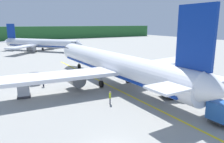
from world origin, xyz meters
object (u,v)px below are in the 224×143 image
object	(u,v)px
airliner_mid_apron	(40,43)
service_truck_fuel	(182,86)
airliner_foreground	(112,64)
cargo_container_far	(24,90)
crew_marshaller	(43,81)
cargo_container_mid	(35,79)
crew_loader_left	(110,97)

from	to	relation	value
airliner_mid_apron	service_truck_fuel	xyz separation A→B (m)	(5.50, -62.29, -1.22)
airliner_foreground	cargo_container_far	world-z (taller)	airliner_foreground
airliner_mid_apron	cargo_container_far	bearing A→B (deg)	-104.80
service_truck_fuel	crew_marshaller	world-z (taller)	service_truck_fuel
cargo_container_mid	crew_marshaller	distance (m)	2.53
airliner_foreground	cargo_container_mid	world-z (taller)	airliner_foreground
airliner_foreground	service_truck_fuel	distance (m)	11.92
airliner_mid_apron	cargo_container_mid	size ratio (longest dim) A/B	14.50
crew_loader_left	cargo_container_far	bearing A→B (deg)	137.25
crew_marshaller	crew_loader_left	xyz separation A→B (m)	(5.46, -12.19, 0.06)
crew_loader_left	crew_marshaller	bearing A→B (deg)	114.12
crew_marshaller	crew_loader_left	world-z (taller)	crew_loader_left
crew_loader_left	airliner_mid_apron	bearing A→B (deg)	85.61
airliner_mid_apron	crew_loader_left	xyz separation A→B (m)	(-4.58, -59.72, -1.83)
airliner_foreground	service_truck_fuel	bearing A→B (deg)	-64.57
airliner_foreground	cargo_container_far	bearing A→B (deg)	178.98
cargo_container_far	crew_loader_left	bearing A→B (deg)	-42.75
service_truck_fuel	crew_loader_left	xyz separation A→B (m)	(-10.08, 2.57, -0.61)
cargo_container_mid	service_truck_fuel	bearing A→B (deg)	-46.29
airliner_foreground	cargo_container_mid	size ratio (longest dim) A/B	21.19
crew_marshaller	crew_loader_left	size ratio (longest dim) A/B	0.95
airliner_mid_apron	crew_loader_left	world-z (taller)	airliner_mid_apron
service_truck_fuel	cargo_container_far	size ratio (longest dim) A/B	3.06
cargo_container_mid	airliner_foreground	bearing A→B (deg)	-29.85
airliner_foreground	crew_loader_left	size ratio (longest dim) A/B	24.67
service_truck_fuel	cargo_container_far	bearing A→B (deg)	150.29
airliner_mid_apron	crew_loader_left	bearing A→B (deg)	-94.39
airliner_foreground	airliner_mid_apron	bearing A→B (deg)	90.49
crew_loader_left	service_truck_fuel	bearing A→B (deg)	-14.28
cargo_container_far	crew_marshaller	distance (m)	5.25
cargo_container_mid	crew_marshaller	size ratio (longest dim) A/B	1.23
cargo_container_mid	cargo_container_far	bearing A→B (deg)	-113.39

